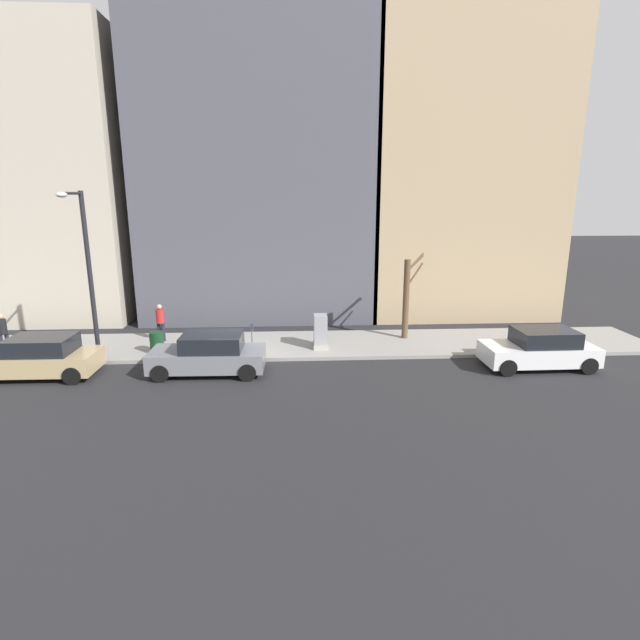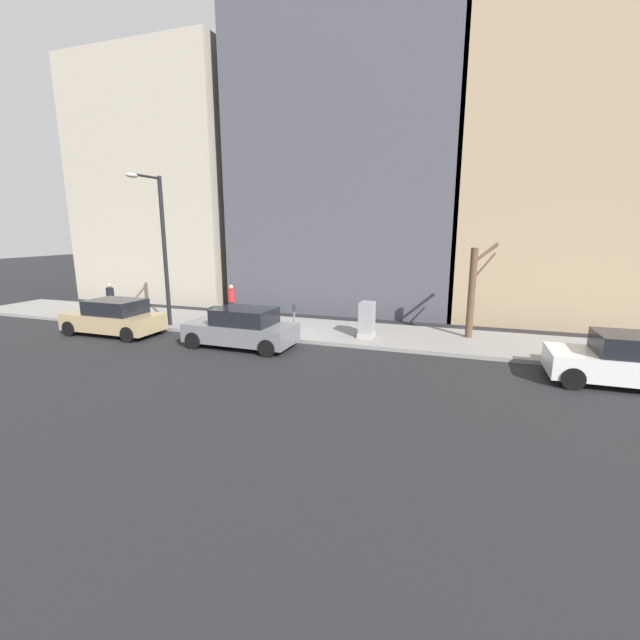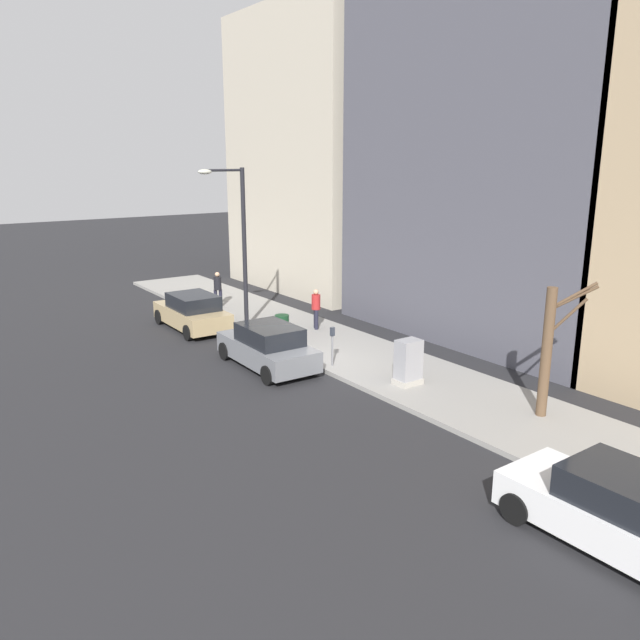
% 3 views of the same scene
% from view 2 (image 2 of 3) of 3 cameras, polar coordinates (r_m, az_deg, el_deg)
% --- Properties ---
extents(ground_plane, '(120.00, 120.00, 0.00)m').
position_cam_2_polar(ground_plane, '(17.39, -5.79, -2.82)').
color(ground_plane, '#232326').
extents(sidewalk, '(4.00, 36.00, 0.15)m').
position_cam_2_polar(sidewalk, '(19.15, -3.30, -1.15)').
color(sidewalk, gray).
rests_on(sidewalk, ground).
extents(parked_car_white, '(1.96, 4.22, 1.52)m').
position_cam_2_polar(parked_car_white, '(15.20, 36.08, -4.46)').
color(parked_car_white, white).
rests_on(parked_car_white, ground).
extents(parked_car_grey, '(1.99, 4.23, 1.52)m').
position_cam_2_polar(parked_car_grey, '(16.57, -10.38, -1.09)').
color(parked_car_grey, slate).
rests_on(parked_car_grey, ground).
extents(parked_car_tan, '(1.95, 4.21, 1.52)m').
position_cam_2_polar(parked_car_tan, '(20.24, -25.77, 0.28)').
color(parked_car_tan, tan).
rests_on(parked_car_tan, ground).
extents(parking_meter, '(0.14, 0.10, 1.35)m').
position_cam_2_polar(parking_meter, '(17.34, -3.47, 0.50)').
color(parking_meter, slate).
rests_on(parking_meter, sidewalk).
extents(utility_box, '(0.83, 0.61, 1.43)m').
position_cam_2_polar(utility_box, '(17.33, 6.26, 0.00)').
color(utility_box, '#A8A399').
rests_on(utility_box, sidewalk).
extents(streetlamp, '(1.97, 0.32, 6.50)m').
position_cam_2_polar(streetlamp, '(20.06, -20.59, 10.08)').
color(streetlamp, black).
rests_on(streetlamp, sidewalk).
extents(bare_tree, '(0.88, 1.03, 3.81)m').
position_cam_2_polar(bare_tree, '(18.03, 19.68, 3.73)').
color(bare_tree, brown).
rests_on(bare_tree, sidewalk).
extents(trash_bin, '(0.56, 0.56, 0.90)m').
position_cam_2_polar(trash_bin, '(19.62, -13.66, 0.41)').
color(trash_bin, '#14381E').
rests_on(trash_bin, sidewalk).
extents(pedestrian_near_meter, '(0.36, 0.37, 1.66)m').
position_cam_2_polar(pedestrian_near_meter, '(21.21, -11.72, 2.70)').
color(pedestrian_near_meter, '#1E1E2D').
rests_on(pedestrian_near_meter, sidewalk).
extents(pedestrian_midblock, '(0.36, 0.36, 1.66)m').
position_cam_2_polar(pedestrian_midblock, '(23.71, -26.15, 2.68)').
color(pedestrian_midblock, '#1E1E2D').
rests_on(pedestrian_midblock, sidewalk).
extents(office_tower_left, '(9.91, 9.91, 26.14)m').
position_cam_2_polar(office_tower_left, '(27.42, 30.89, 28.83)').
color(office_tower_left, tan).
rests_on(office_tower_left, ground).
extents(office_block_center, '(12.05, 12.05, 26.42)m').
position_cam_2_polar(office_block_center, '(28.92, 5.68, 29.65)').
color(office_block_center, '#4C4C56').
rests_on(office_block_center, ground).
extents(office_tower_right, '(10.34, 10.34, 14.48)m').
position_cam_2_polar(office_tower_right, '(31.99, -17.25, 16.56)').
color(office_tower_right, '#BCB29E').
rests_on(office_tower_right, ground).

